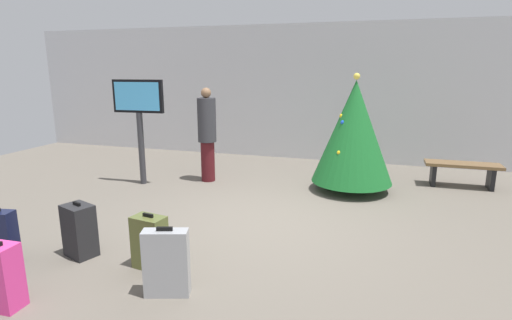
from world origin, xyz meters
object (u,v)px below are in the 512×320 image
holiday_tree (354,132)px  suitcase_4 (2,277)px  waiting_bench (462,169)px  suitcase_1 (79,231)px  flight_info_kiosk (139,110)px  traveller_0 (207,133)px  suitcase_0 (150,242)px  suitcase_2 (166,263)px

holiday_tree → suitcase_4: (-2.95, -4.90, -0.80)m
waiting_bench → suitcase_1: 6.88m
flight_info_kiosk → suitcase_1: size_ratio=2.98×
traveller_0 → suitcase_1: traveller_0 is taller
flight_info_kiosk → suitcase_4: size_ratio=2.98×
traveller_0 → suitcase_1: (-0.15, -3.58, -0.68)m
waiting_bench → suitcase_0: bearing=-131.4°
suitcase_1 → suitcase_4: 1.14m
holiday_tree → suitcase_1: (-3.03, -3.76, -0.80)m
suitcase_0 → suitcase_4: size_ratio=0.96×
suitcase_1 → suitcase_4: (0.08, -1.14, 0.00)m
flight_info_kiosk → suitcase_0: (2.02, -3.02, -1.17)m
traveller_0 → suitcase_1: 3.65m
waiting_bench → suitcase_4: (-5.01, -5.77, -0.03)m
suitcase_2 → holiday_tree: bearing=69.8°
suitcase_2 → suitcase_4: (-1.39, -0.67, -0.02)m
suitcase_1 → traveller_0: bearing=87.6°
traveller_0 → suitcase_1: size_ratio=2.74×
waiting_bench → suitcase_4: size_ratio=1.98×
traveller_0 → suitcase_4: (-0.07, -4.73, -0.68)m
waiting_bench → suitcase_4: bearing=-131.0°
flight_info_kiosk → suitcase_2: 4.42m
traveller_0 → suitcase_0: bearing=-76.8°
waiting_bench → suitcase_0: 6.19m
suitcase_4 → suitcase_2: bearing=25.7°
flight_info_kiosk → suitcase_0: 3.81m
suitcase_0 → suitcase_1: suitcase_1 is taller
holiday_tree → waiting_bench: holiday_tree is taller
suitcase_4 → holiday_tree: bearing=59.0°
holiday_tree → waiting_bench: bearing=22.7°
holiday_tree → flight_info_kiosk: size_ratio=1.06×
traveller_0 → waiting_bench: bearing=11.9°
flight_info_kiosk → suitcase_4: bearing=-75.1°
waiting_bench → suitcase_2: (-3.62, -5.10, -0.00)m
suitcase_0 → suitcase_2: size_ratio=0.90×
suitcase_0 → suitcase_2: bearing=-43.7°
suitcase_0 → holiday_tree: bearing=61.7°
holiday_tree → suitcase_0: 4.37m
suitcase_2 → suitcase_0: bearing=136.3°
flight_info_kiosk → waiting_bench: bearing=14.9°
suitcase_0 → suitcase_4: suitcase_4 is taller
traveller_0 → suitcase_0: (0.85, -3.60, -0.69)m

